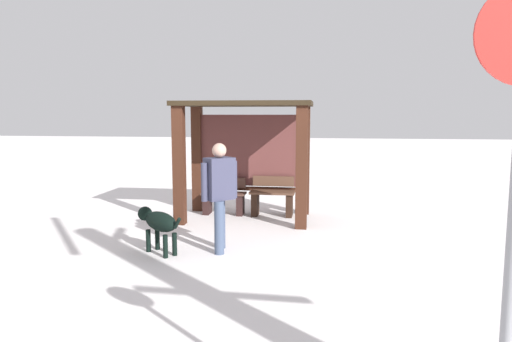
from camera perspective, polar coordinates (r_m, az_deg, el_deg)
The scene contains 6 objects.
ground_plane at distance 9.07m, azimuth -1.34°, elevation -5.84°, with size 60.00×60.00×0.00m, color white.
bus_shelter at distance 9.01m, azimuth -1.20°, elevation 3.96°, with size 2.53×1.54×2.25m.
bench_left_inside at distance 9.42m, azimuth -3.95°, elevation -3.43°, with size 0.88×0.39×0.72m.
bench_center_inside at distance 9.26m, azimuth 2.02°, elevation -3.44°, with size 0.88×0.41×0.77m.
person_walking at distance 6.81m, azimuth -4.49°, elevation -2.23°, with size 0.49×0.51×1.60m.
dog at distance 6.94m, azimuth -11.87°, elevation -6.19°, with size 0.83×0.65×0.64m.
Camera 1 is at (1.48, -8.71, 2.03)m, focal length 32.62 mm.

